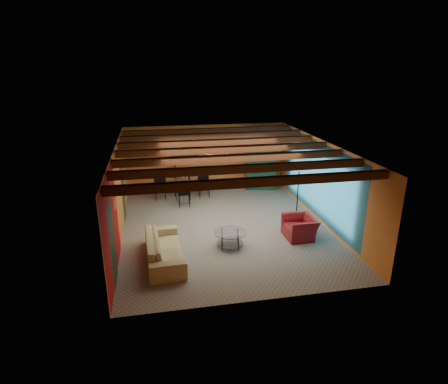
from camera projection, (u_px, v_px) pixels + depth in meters
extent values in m
cube|color=gray|center=(225.00, 227.00, 12.11)|extent=(6.50, 8.00, 0.01)
cube|color=silver|center=(225.00, 146.00, 11.22)|extent=(6.50, 8.00, 0.01)
cube|color=#CB712F|center=(206.00, 158.00, 15.38)|extent=(6.50, 0.02, 2.70)
cube|color=maroon|center=(118.00, 195.00, 11.08)|extent=(0.02, 8.00, 2.70)
cube|color=teal|center=(322.00, 182.00, 12.26)|extent=(0.02, 8.00, 2.70)
imported|color=tan|center=(164.00, 248.00, 10.02)|extent=(1.03, 2.42, 0.70)
imported|color=maroon|center=(300.00, 227.00, 11.35)|extent=(0.89, 1.01, 0.65)
cube|color=maroon|center=(260.00, 164.00, 15.59)|extent=(1.30, 0.81, 2.13)
cube|color=black|center=(184.00, 152.00, 15.08)|extent=(1.05, 0.03, 0.65)
imported|color=#26661E|center=(261.00, 133.00, 15.17)|extent=(0.47, 0.44, 0.43)
imported|color=orange|center=(182.00, 168.00, 14.31)|extent=(0.24, 0.24, 0.21)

